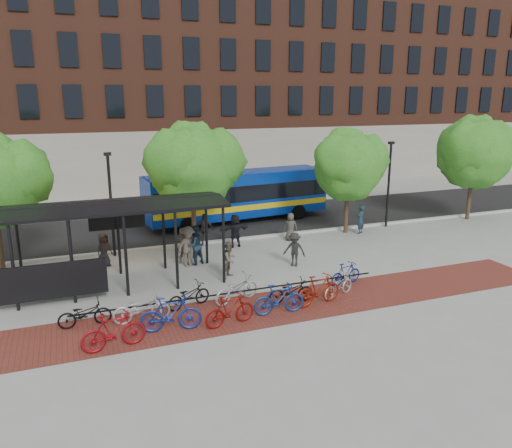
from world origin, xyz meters
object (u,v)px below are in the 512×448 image
object	(u,v)px
lamp_post_left	(111,202)
bike_2	(142,308)
tree_d	(475,149)
tree_c	(350,163)
bike_7	(279,299)
bike_10	(338,286)
pedestrian_3	(188,247)
lamp_post_right	(389,182)
bike_3	(171,314)
bike_9	(318,290)
pedestrian_8	(230,260)
bike_5	(230,310)
pedestrian_1	(183,246)
pedestrian_4	(204,229)
pedestrian_5	(235,231)
bike_8	(291,291)
pedestrian_7	(360,219)
pedestrian_9	(294,250)
bike_4	(189,295)
bike_6	(237,289)
pedestrian_0	(104,250)
bike_1	(114,331)
bike_11	(346,274)
pedestrian_2	(194,245)
bike_0	(85,314)
bus_shelter	(91,217)
tree_b	(194,163)
bus	(237,193)
pedestrian_6	(291,227)

from	to	relation	value
lamp_post_left	bike_2	distance (m)	8.39
lamp_post_left	tree_d	bearing A→B (deg)	-0.65
tree_c	bike_7	xyz separation A→B (m)	(-8.16, -8.93, -3.47)
tree_c	lamp_post_left	size ratio (longest dim) A/B	1.16
bike_10	pedestrian_3	size ratio (longest dim) A/B	0.92
lamp_post_right	bike_3	distance (m)	17.71
bike_9	pedestrian_8	distance (m)	4.63
bike_5	pedestrian_1	world-z (taller)	pedestrian_1
pedestrian_4	pedestrian_5	size ratio (longest dim) A/B	0.98
bike_8	pedestrian_7	xyz separation A→B (m)	(7.88, 7.58, 0.37)
pedestrian_9	bike_9	bearing A→B (deg)	-63.56
bike_4	pedestrian_8	size ratio (longest dim) A/B	1.12
tree_d	bike_6	size ratio (longest dim) A/B	3.28
bike_3	pedestrian_9	distance (m)	8.11
tree_c	bike_8	xyz separation A→B (m)	(-7.33, -8.14, -3.59)
lamp_post_left	pedestrian_0	distance (m)	2.52
bike_1	bike_11	distance (m)	9.90
pedestrian_0	pedestrian_8	distance (m)	6.05
pedestrian_7	pedestrian_2	bearing A→B (deg)	-22.55
bike_0	bike_5	world-z (taller)	bike_5
bike_6	tree_d	bearing A→B (deg)	-87.56
bike_6	bus_shelter	bearing A→B (deg)	35.51
tree_b	pedestrian_0	distance (m)	6.07
bus	bike_10	bearing A→B (deg)	-96.66
bus	pedestrian_6	size ratio (longest dim) A/B	7.71
pedestrian_5	bus_shelter	bearing A→B (deg)	19.04
bike_3	pedestrian_2	xyz separation A→B (m)	(2.43, 6.44, 0.33)
bike_5	bike_8	distance (m)	2.98
tree_c	pedestrian_8	size ratio (longest dim) A/B	3.70
bike_9	pedestrian_9	distance (m)	4.47
tree_b	bike_11	world-z (taller)	tree_b
pedestrian_4	bus	bearing A→B (deg)	75.87
lamp_post_left	bike_9	size ratio (longest dim) A/B	2.56
pedestrian_9	bike_10	bearing A→B (deg)	-49.17
bike_4	pedestrian_0	world-z (taller)	pedestrian_0
bus_shelter	lamp_post_left	world-z (taller)	lamp_post_left
bus_shelter	bike_3	distance (m)	5.98
bike_6	bike_11	world-z (taller)	bike_6
pedestrian_7	pedestrian_5	bearing A→B (deg)	-33.83
pedestrian_3	bus_shelter	bearing A→B (deg)	170.45
pedestrian_5	tree_d	bearing A→B (deg)	175.66
lamp_post_right	bike_5	distance (m)	16.24
pedestrian_4	bike_2	bearing A→B (deg)	-94.68
pedestrian_2	pedestrian_1	bearing A→B (deg)	-58.02
pedestrian_2	bike_5	bearing A→B (deg)	62.74
bike_5	pedestrian_7	world-z (taller)	pedestrian_7
pedestrian_8	lamp_post_left	bearing A→B (deg)	94.92
bus_shelter	tree_c	size ratio (longest dim) A/B	1.79
bike_0	pedestrian_0	distance (m)	6.34
lamp_post_left	bike_5	distance (m)	10.13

